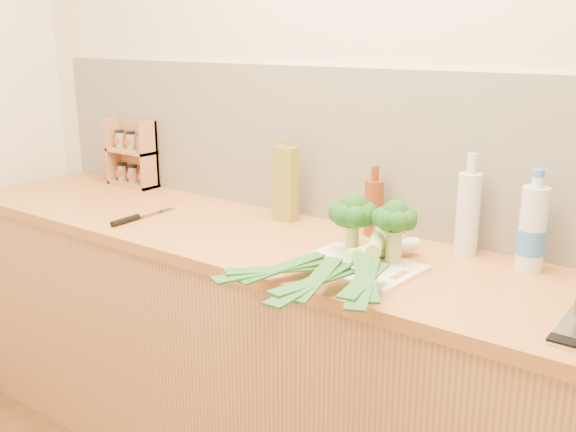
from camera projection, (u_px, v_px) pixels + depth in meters
name	position (u px, v px, depth m)	size (l,w,h in m)	color
room_shell	(374.00, 151.00, 2.15)	(3.50, 3.50, 3.50)	beige
counter	(323.00, 378.00, 2.12)	(3.20, 0.62, 0.90)	tan
chopping_board	(358.00, 265.00, 1.85)	(0.34, 0.25, 0.01)	white
broccoli_left	(353.00, 213.00, 1.91)	(0.15, 0.15, 0.18)	#9BA661
broccoli_right	(395.00, 220.00, 1.83)	(0.13, 0.13, 0.19)	#9BA661
leek_front	(345.00, 257.00, 1.83)	(0.33, 0.61, 0.04)	white
leek_mid	(359.00, 256.00, 1.79)	(0.11, 0.69, 0.04)	white
leek_back	(372.00, 255.00, 1.74)	(0.29, 0.59, 0.04)	white
chefs_knife	(133.00, 219.00, 2.30)	(0.04, 0.30, 0.02)	silver
spice_rack	(134.00, 157.00, 2.81)	(0.24, 0.10, 0.29)	#AF714B
oil_tin	(286.00, 183.00, 2.27)	(0.08, 0.05, 0.30)	olive
glass_bottle	(468.00, 213.00, 1.92)	(0.07, 0.07, 0.31)	silver
amber_bottle	(374.00, 207.00, 2.12)	(0.06, 0.06, 0.24)	#652E13
water_bottle	(532.00, 232.00, 1.79)	(0.08, 0.08, 0.27)	silver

